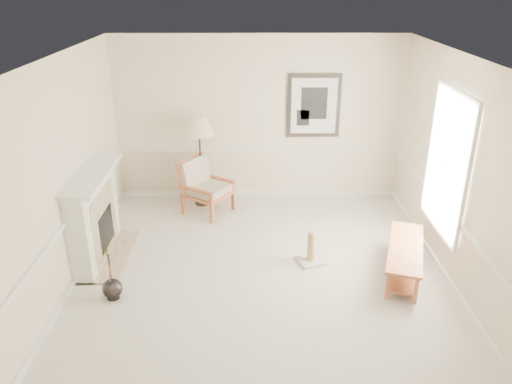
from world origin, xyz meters
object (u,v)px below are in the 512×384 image
armchair (203,184)px  bench (405,255)px  floor_vase (112,289)px  floor_lamp (199,128)px  scratching_post (311,252)px

armchair → bench: size_ratio=0.66×
floor_vase → bench: size_ratio=0.48×
floor_lamp → bench: floor_lamp is taller
floor_vase → floor_lamp: (0.88, 2.85, 1.27)m
floor_lamp → bench: 3.91m
armchair → floor_lamp: size_ratio=0.62×
bench → scratching_post: bearing=166.6°
bench → scratching_post: size_ratio=3.00×
bench → floor_lamp: bearing=142.2°
floor_lamp → bench: (2.96, -2.30, -1.12)m
floor_vase → floor_lamp: floor_lamp is taller
armchair → floor_lamp: floor_lamp is taller
bench → scratching_post: (-1.24, 0.30, -0.12)m
floor_vase → scratching_post: 2.74m
armchair → bench: 3.55m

